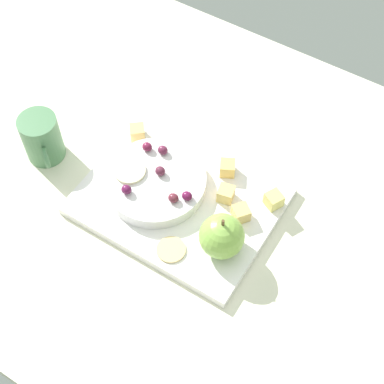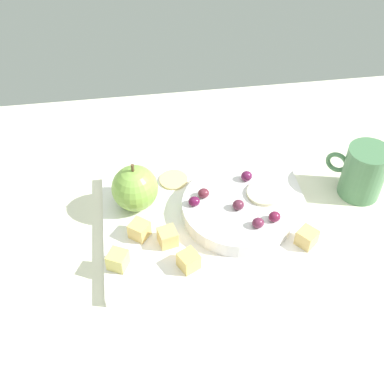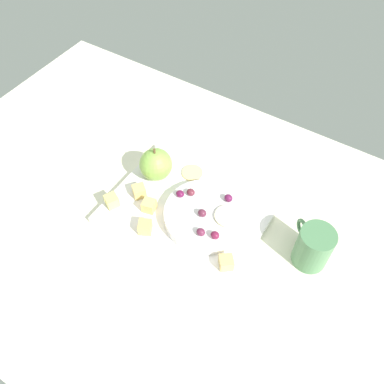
{
  "view_description": "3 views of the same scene",
  "coord_description": "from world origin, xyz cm",
  "px_view_note": "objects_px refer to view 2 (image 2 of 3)",
  "views": [
    {
      "loc": [
        33.43,
        -49.27,
        92.25
      ],
      "look_at": [
        4.66,
        -3.13,
        9.55
      ],
      "focal_mm": 54.92,
      "sensor_mm": 36.0,
      "label": 1
    },
    {
      "loc": [
        12.26,
        49.47,
        64.35
      ],
      "look_at": [
        4.26,
        -6.05,
        9.11
      ],
      "focal_mm": 46.16,
      "sensor_mm": 36.0,
      "label": 2
    },
    {
      "loc": [
        -26.33,
        39.88,
        78.96
      ],
      "look_at": [
        2.43,
        -5.99,
        8.72
      ],
      "focal_mm": 38.32,
      "sensor_mm": 36.0,
      "label": 3
    }
  ],
  "objects_px": {
    "grape_3": "(247,176)",
    "cup": "(363,172)",
    "platter": "(208,222)",
    "apple_whole": "(135,188)",
    "cheese_cube_0": "(168,237)",
    "apple_slice_0": "(264,193)",
    "cheese_cube_2": "(189,261)",
    "grape_5": "(194,201)",
    "cheese_cube_3": "(118,260)",
    "grape_1": "(258,223)",
    "grape_4": "(204,193)",
    "grape_2": "(275,217)",
    "cracker_0": "(174,180)",
    "grape_0": "(238,205)",
    "cheese_cube_1": "(139,230)",
    "serving_dish": "(238,209)",
    "cheese_cube_4": "(307,238)"
  },
  "relations": [
    {
      "from": "grape_3",
      "to": "cup",
      "type": "relative_size",
      "value": 0.19
    },
    {
      "from": "platter",
      "to": "grape_3",
      "type": "height_order",
      "value": "grape_3"
    },
    {
      "from": "apple_whole",
      "to": "cheese_cube_0",
      "type": "bearing_deg",
      "value": 115.59
    },
    {
      "from": "apple_whole",
      "to": "apple_slice_0",
      "type": "height_order",
      "value": "apple_whole"
    },
    {
      "from": "cheese_cube_2",
      "to": "grape_5",
      "type": "height_order",
      "value": "grape_5"
    },
    {
      "from": "apple_whole",
      "to": "cheese_cube_0",
      "type": "relative_size",
      "value": 2.8
    },
    {
      "from": "cheese_cube_3",
      "to": "cheese_cube_2",
      "type": "bearing_deg",
      "value": 170.89
    },
    {
      "from": "grape_1",
      "to": "grape_4",
      "type": "relative_size",
      "value": 1.0
    },
    {
      "from": "apple_whole",
      "to": "grape_2",
      "type": "xyz_separation_m",
      "value": [
        -0.21,
        0.09,
        -0.0
      ]
    },
    {
      "from": "cheese_cube_2",
      "to": "grape_4",
      "type": "height_order",
      "value": "grape_4"
    },
    {
      "from": "cracker_0",
      "to": "grape_5",
      "type": "distance_m",
      "value": 0.09
    },
    {
      "from": "apple_whole",
      "to": "cheese_cube_3",
      "type": "relative_size",
      "value": 2.8
    },
    {
      "from": "platter",
      "to": "grape_0",
      "type": "distance_m",
      "value": 0.06
    },
    {
      "from": "grape_2",
      "to": "apple_slice_0",
      "type": "distance_m",
      "value": 0.06
    },
    {
      "from": "cheese_cube_2",
      "to": "grape_3",
      "type": "distance_m",
      "value": 0.19
    },
    {
      "from": "grape_0",
      "to": "grape_3",
      "type": "bearing_deg",
      "value": -113.57
    },
    {
      "from": "grape_2",
      "to": "grape_5",
      "type": "distance_m",
      "value": 0.13
    },
    {
      "from": "grape_4",
      "to": "cup",
      "type": "distance_m",
      "value": 0.27
    },
    {
      "from": "platter",
      "to": "grape_3",
      "type": "bearing_deg",
      "value": -143.85
    },
    {
      "from": "platter",
      "to": "cheese_cube_1",
      "type": "xyz_separation_m",
      "value": [
        0.11,
        0.02,
        0.02
      ]
    },
    {
      "from": "apple_whole",
      "to": "cracker_0",
      "type": "xyz_separation_m",
      "value": [
        -0.07,
        -0.05,
        -0.04
      ]
    },
    {
      "from": "cheese_cube_0",
      "to": "grape_3",
      "type": "bearing_deg",
      "value": -146.39
    },
    {
      "from": "cracker_0",
      "to": "grape_1",
      "type": "height_order",
      "value": "grape_1"
    },
    {
      "from": "serving_dish",
      "to": "grape_3",
      "type": "distance_m",
      "value": 0.06
    },
    {
      "from": "cheese_cube_4",
      "to": "grape_2",
      "type": "distance_m",
      "value": 0.06
    },
    {
      "from": "cheese_cube_3",
      "to": "grape_4",
      "type": "xyz_separation_m",
      "value": [
        -0.14,
        -0.1,
        0.02
      ]
    },
    {
      "from": "serving_dish",
      "to": "grape_4",
      "type": "height_order",
      "value": "grape_4"
    },
    {
      "from": "cheese_cube_1",
      "to": "apple_slice_0",
      "type": "xyz_separation_m",
      "value": [
        -0.2,
        -0.04,
        0.02
      ]
    },
    {
      "from": "cheese_cube_1",
      "to": "cheese_cube_2",
      "type": "bearing_deg",
      "value": 133.84
    },
    {
      "from": "cheese_cube_2",
      "to": "apple_whole",
      "type": "bearing_deg",
      "value": -63.82
    },
    {
      "from": "cheese_cube_1",
      "to": "grape_5",
      "type": "height_order",
      "value": "grape_5"
    },
    {
      "from": "serving_dish",
      "to": "cheese_cube_1",
      "type": "height_order",
      "value": "cheese_cube_1"
    },
    {
      "from": "grape_5",
      "to": "cheese_cube_4",
      "type": "bearing_deg",
      "value": 153.15
    },
    {
      "from": "cheese_cube_1",
      "to": "grape_2",
      "type": "height_order",
      "value": "grape_2"
    },
    {
      "from": "cheese_cube_3",
      "to": "cup",
      "type": "distance_m",
      "value": 0.43
    },
    {
      "from": "cracker_0",
      "to": "grape_3",
      "type": "relative_size",
      "value": 2.67
    },
    {
      "from": "cheese_cube_4",
      "to": "cheese_cube_2",
      "type": "bearing_deg",
      "value": 5.63
    },
    {
      "from": "grape_2",
      "to": "cheese_cube_3",
      "type": "bearing_deg",
      "value": 7.71
    },
    {
      "from": "cheese_cube_4",
      "to": "grape_1",
      "type": "distance_m",
      "value": 0.08
    },
    {
      "from": "apple_whole",
      "to": "grape_5",
      "type": "bearing_deg",
      "value": 157.07
    },
    {
      "from": "cheese_cube_4",
      "to": "grape_3",
      "type": "bearing_deg",
      "value": -62.05
    },
    {
      "from": "grape_5",
      "to": "apple_slice_0",
      "type": "bearing_deg",
      "value": -176.96
    },
    {
      "from": "apple_slice_0",
      "to": "cheese_cube_1",
      "type": "bearing_deg",
      "value": 9.98
    },
    {
      "from": "grape_5",
      "to": "cheese_cube_0",
      "type": "bearing_deg",
      "value": 46.32
    },
    {
      "from": "grape_0",
      "to": "grape_2",
      "type": "relative_size",
      "value": 1.0
    },
    {
      "from": "grape_5",
      "to": "apple_slice_0",
      "type": "xyz_separation_m",
      "value": [
        -0.11,
        -0.01,
        -0.0
      ]
    },
    {
      "from": "apple_whole",
      "to": "grape_4",
      "type": "xyz_separation_m",
      "value": [
        -0.11,
        0.02,
        -0.0
      ]
    },
    {
      "from": "grape_0",
      "to": "grape_1",
      "type": "relative_size",
      "value": 1.0
    },
    {
      "from": "cheese_cube_4",
      "to": "grape_5",
      "type": "distance_m",
      "value": 0.18
    },
    {
      "from": "grape_0",
      "to": "grape_3",
      "type": "height_order",
      "value": "same"
    }
  ]
}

